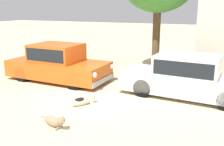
{
  "coord_description": "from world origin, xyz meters",
  "views": [
    {
      "loc": [
        4.23,
        -7.35,
        3.03
      ],
      "look_at": [
        0.9,
        0.2,
        0.9
      ],
      "focal_mm": 41.26,
      "sensor_mm": 36.0,
      "label": 1
    }
  ],
  "objects_px": {
    "stray_dog_spotted": "(54,121)",
    "stray_dog_tan": "(82,101)",
    "parked_sedan_nearest": "(58,63)",
    "parked_sedan_second": "(188,76)"
  },
  "relations": [
    {
      "from": "parked_sedan_nearest",
      "to": "stray_dog_spotted",
      "type": "xyz_separation_m",
      "value": [
        2.51,
        -3.74,
        -0.58
      ]
    },
    {
      "from": "stray_dog_spotted",
      "to": "stray_dog_tan",
      "type": "height_order",
      "value": "stray_dog_spotted"
    },
    {
      "from": "parked_sedan_second",
      "to": "stray_dog_spotted",
      "type": "xyz_separation_m",
      "value": [
        -2.77,
        -3.88,
        -0.55
      ]
    },
    {
      "from": "parked_sedan_nearest",
      "to": "stray_dog_tan",
      "type": "distance_m",
      "value": 3.24
    },
    {
      "from": "parked_sedan_nearest",
      "to": "stray_dog_spotted",
      "type": "distance_m",
      "value": 4.54
    },
    {
      "from": "parked_sedan_second",
      "to": "stray_dog_tan",
      "type": "xyz_separation_m",
      "value": [
        -2.89,
        -2.24,
        -0.56
      ]
    },
    {
      "from": "parked_sedan_nearest",
      "to": "parked_sedan_second",
      "type": "bearing_deg",
      "value": 3.04
    },
    {
      "from": "stray_dog_spotted",
      "to": "parked_sedan_nearest",
      "type": "bearing_deg",
      "value": 138.47
    },
    {
      "from": "stray_dog_spotted",
      "to": "stray_dog_tan",
      "type": "bearing_deg",
      "value": 108.61
    },
    {
      "from": "parked_sedan_second",
      "to": "stray_dog_spotted",
      "type": "bearing_deg",
      "value": -121.56
    }
  ]
}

